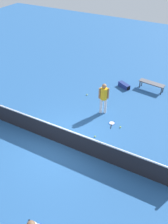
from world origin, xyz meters
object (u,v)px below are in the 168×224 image
player_near_side (104,96)px  tennis_racket_near_player (112,123)px  courtside_bench (152,84)px  tennis_ball_midcourt (95,136)px  equipment_bag (124,86)px  tennis_ball_by_net (87,95)px  tennis_ball_near_player (120,127)px

player_near_side → tennis_racket_near_player: 1.41m
courtside_bench → player_near_side: bearing=66.1°
player_near_side → courtside_bench: (-1.53, -3.46, -0.59)m
tennis_ball_midcourt → equipment_bag: (0.44, -4.81, 0.11)m
courtside_bench → equipment_bag: (1.48, 0.54, -0.28)m
tennis_ball_by_net → equipment_bag: bearing=-130.6°
player_near_side → tennis_ball_by_net: 2.10m
tennis_ball_near_player → tennis_ball_by_net: bearing=-32.8°
tennis_ball_by_net → equipment_bag: size_ratio=0.08×
tennis_ball_near_player → tennis_ball_midcourt: size_ratio=1.00×
courtside_bench → equipment_bag: size_ratio=1.84×
player_near_side → tennis_racket_near_player: size_ratio=2.80×
player_near_side → tennis_ball_midcourt: 2.19m
tennis_racket_near_player → courtside_bench: bearing=-100.5°
tennis_ball_midcourt → equipment_bag: 4.83m
tennis_ball_near_player → courtside_bench: 4.19m
equipment_bag → tennis_ball_midcourt: bearing=95.3°
tennis_racket_near_player → tennis_ball_midcourt: tennis_ball_midcourt is taller
equipment_bag → player_near_side: bearing=88.9°
tennis_ball_near_player → courtside_bench: (-0.27, -4.17, 0.38)m
tennis_ball_by_net → tennis_racket_near_player: bearing=143.6°
tennis_ball_midcourt → equipment_bag: bearing=-84.7°
tennis_ball_near_player → courtside_bench: size_ratio=0.04×
player_near_side → tennis_ball_midcourt: player_near_side is taller
tennis_racket_near_player → tennis_ball_by_net: (2.30, -1.69, 0.02)m
tennis_racket_near_player → courtside_bench: 4.16m
tennis_ball_near_player → courtside_bench: bearing=-93.7°
tennis_racket_near_player → tennis_ball_near_player: size_ratio=9.20×
equipment_bag → tennis_ball_near_player: bearing=108.4°
tennis_racket_near_player → equipment_bag: size_ratio=0.73×
tennis_racket_near_player → tennis_ball_near_player: (-0.49, 0.10, 0.02)m
tennis_racket_near_player → tennis_ball_midcourt: (0.28, 1.28, 0.02)m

